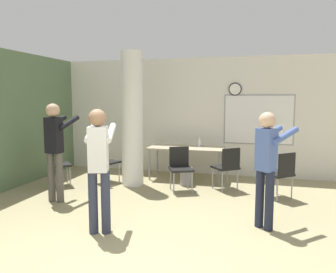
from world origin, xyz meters
The scene contains 14 objects.
wall_left_accent centered at (-3.50, 2.50, 1.40)m, with size 0.12×7.00×2.80m.
wall_back centered at (0.03, 5.06, 1.40)m, with size 8.00×0.15×2.80m.
support_pillar centered at (-1.18, 3.57, 1.40)m, with size 0.45×0.45×2.80m.
folding_table centered at (-0.19, 4.41, 0.68)m, with size 1.69×0.77×0.73m.
bottle_on_table centered at (0.08, 4.55, 0.82)m, with size 0.07×0.07×0.23m.
waste_bin centered at (-0.07, 3.83, 0.19)m, with size 0.27×0.27×0.38m.
chair_near_pillar centered at (-1.82, 3.56, 0.51)m, with size 0.57×0.57×0.87m.
chair_mid_room centered at (1.79, 3.34, 0.51)m, with size 0.62×0.62×0.87m.
chair_by_left_wall centered at (-2.69, 3.05, 0.51)m, with size 0.62×0.62×0.87m.
chair_table_front centered at (-0.10, 3.40, 0.51)m, with size 0.58×0.58×0.87m.
chair_table_right centered at (0.80, 3.67, 0.51)m, with size 0.62×0.62×0.87m.
person_playing_side centered at (1.49, 1.85, 0.97)m, with size 0.61×0.66×1.65m.
person_watching_back centered at (-2.09, 2.17, 1.03)m, with size 0.41×0.66×1.75m.
person_playing_front centered at (-0.71, 1.11, 1.00)m, with size 0.50×0.67×1.70m.
Camera 1 is at (1.30, -2.84, 1.83)m, focal length 35.00 mm.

